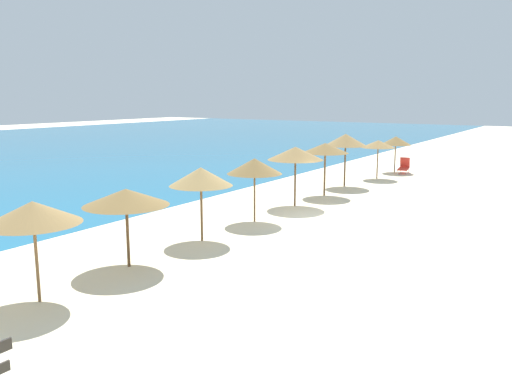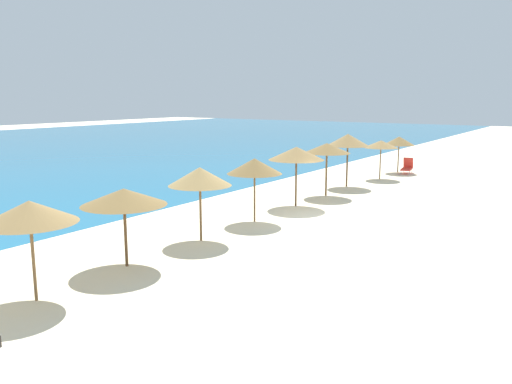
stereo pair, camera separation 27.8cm
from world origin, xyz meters
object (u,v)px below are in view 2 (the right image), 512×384
beach_umbrella_6 (327,148)px  beach_umbrella_8 (381,144)px  beach_umbrella_1 (30,212)px  beach_umbrella_3 (200,177)px  beach_umbrella_2 (124,197)px  beach_umbrella_7 (348,140)px  beach_umbrella_9 (399,141)px  beach_umbrella_4 (255,166)px  lounge_chair_1 (407,167)px  beach_umbrella_5 (296,153)px

beach_umbrella_6 → beach_umbrella_8: size_ratio=1.14×
beach_umbrella_1 → beach_umbrella_3: beach_umbrella_3 is taller
beach_umbrella_2 → beach_umbrella_3: bearing=-0.6°
beach_umbrella_8 → beach_umbrella_6: bearing=177.5°
beach_umbrella_7 → beach_umbrella_9: size_ratio=1.24×
beach_umbrella_1 → beach_umbrella_4: size_ratio=0.98×
beach_umbrella_4 → lounge_chair_1: 17.24m
beach_umbrella_4 → beach_umbrella_7: 10.09m
beach_umbrella_3 → lounge_chair_1: 20.68m
beach_umbrella_5 → beach_umbrella_7: beach_umbrella_7 is taller
beach_umbrella_9 → beach_umbrella_4: bearing=179.3°
beach_umbrella_1 → beach_umbrella_7: bearing=1.3°
beach_umbrella_1 → lounge_chair_1: bearing=-1.6°
beach_umbrella_1 → beach_umbrella_7: beach_umbrella_7 is taller
beach_umbrella_4 → beach_umbrella_7: beach_umbrella_7 is taller
beach_umbrella_2 → beach_umbrella_7: size_ratio=0.85×
beach_umbrella_6 → beach_umbrella_7: 3.25m
beach_umbrella_8 → beach_umbrella_2: bearing=179.3°
beach_umbrella_7 → beach_umbrella_9: (7.20, -0.58, -0.52)m
beach_umbrella_7 → beach_umbrella_8: (3.77, -0.57, -0.49)m
beach_umbrella_2 → lounge_chair_1: bearing=-2.2°
beach_umbrella_5 → beach_umbrella_4: bearing=-178.3°
beach_umbrella_5 → beach_umbrella_9: 13.62m
beach_umbrella_5 → beach_umbrella_6: bearing=-0.1°
beach_umbrella_3 → beach_umbrella_5: size_ratio=0.95×
lounge_chair_1 → beach_umbrella_2: bearing=77.7°
beach_umbrella_1 → beach_umbrella_9: bearing=-0.2°
beach_umbrella_1 → beach_umbrella_7: 20.21m
beach_umbrella_3 → beach_umbrella_4: size_ratio=1.01×
beach_umbrella_1 → beach_umbrella_3: bearing=1.0°
beach_umbrella_4 → beach_umbrella_7: bearing=2.1°
beach_umbrella_3 → lounge_chair_1: size_ratio=1.59×
beach_umbrella_3 → beach_umbrella_7: (13.53, 0.36, 0.34)m
beach_umbrella_7 → lounge_chair_1: 7.50m
beach_umbrella_5 → beach_umbrella_8: bearing=-1.8°
beach_umbrella_2 → beach_umbrella_4: 6.95m
beach_umbrella_6 → beach_umbrella_7: beach_umbrella_7 is taller
beach_umbrella_5 → beach_umbrella_7: size_ratio=0.93×
beach_umbrella_4 → beach_umbrella_5: size_ratio=0.94×
beach_umbrella_8 → beach_umbrella_9: bearing=-0.1°
beach_umbrella_2 → beach_umbrella_9: size_ratio=1.05×
beach_umbrella_1 → beach_umbrella_2: size_ratio=1.01×
beach_umbrella_1 → beach_umbrella_4: beach_umbrella_4 is taller
beach_umbrella_7 → lounge_chair_1: beach_umbrella_7 is taller
beach_umbrella_6 → beach_umbrella_8: (7.00, -0.31, -0.30)m
beach_umbrella_2 → lounge_chair_1: 24.14m
beach_umbrella_2 → beach_umbrella_4: bearing=-0.4°
beach_umbrella_4 → beach_umbrella_9: 17.27m
beach_umbrella_7 → beach_umbrella_9: bearing=-4.6°
beach_umbrella_2 → beach_umbrella_5: 10.60m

